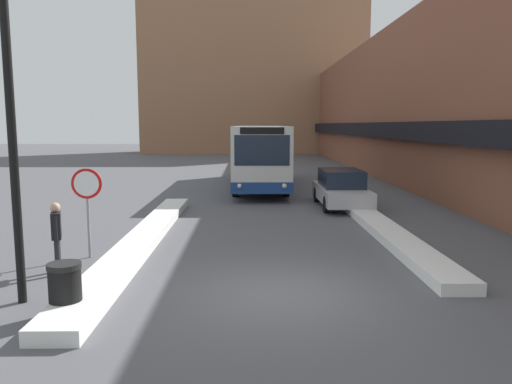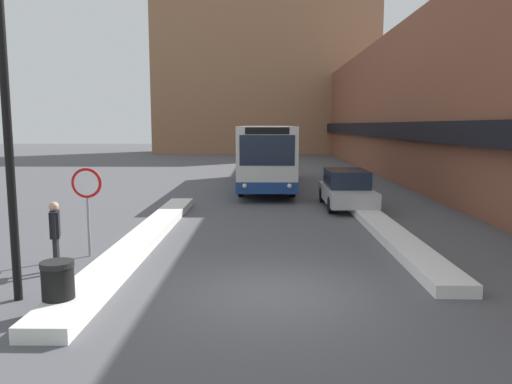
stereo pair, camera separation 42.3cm
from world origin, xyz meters
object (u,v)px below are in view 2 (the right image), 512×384
(parked_car_front, at_px, (346,189))
(street_lamp, at_px, (18,71))
(city_bus, at_px, (266,154))
(pedestrian, at_px, (55,230))
(stop_sign, at_px, (87,193))
(trash_bin, at_px, (58,287))

(parked_car_front, distance_m, street_lamp, 13.98)
(city_bus, bearing_deg, parked_car_front, -64.63)
(pedestrian, bearing_deg, city_bus, 145.00)
(parked_car_front, height_order, stop_sign, stop_sign)
(street_lamp, distance_m, trash_bin, 3.98)
(street_lamp, bearing_deg, parked_car_front, 54.60)
(city_bus, height_order, pedestrian, city_bus)
(city_bus, xyz_separation_m, stop_sign, (-4.60, -14.63, -0.13))
(stop_sign, bearing_deg, city_bus, 72.54)
(stop_sign, bearing_deg, pedestrian, -102.14)
(trash_bin, bearing_deg, parked_car_front, 59.05)
(city_bus, relative_size, parked_car_front, 2.76)
(parked_car_front, bearing_deg, street_lamp, -125.40)
(street_lamp, bearing_deg, trash_bin, -40.14)
(street_lamp, height_order, trash_bin, street_lamp)
(city_bus, distance_m, stop_sign, 15.33)
(parked_car_front, height_order, street_lamp, street_lamp)
(street_lamp, xyz_separation_m, trash_bin, (0.81, -0.68, -3.84))
(stop_sign, relative_size, street_lamp, 0.32)
(parked_car_front, xyz_separation_m, trash_bin, (-7.02, -11.71, -0.28))
(street_lamp, bearing_deg, city_bus, 75.53)
(city_bus, xyz_separation_m, trash_bin, (-3.79, -18.52, -1.30))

